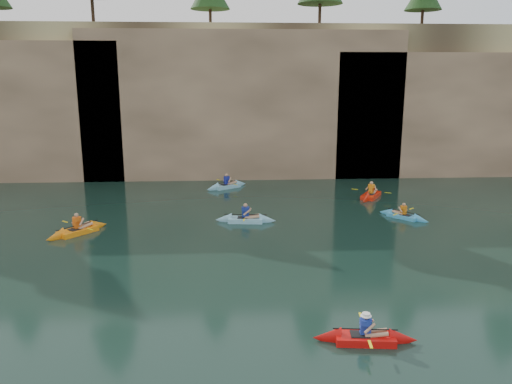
{
  "coord_description": "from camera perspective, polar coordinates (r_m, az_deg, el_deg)",
  "views": [
    {
      "loc": [
        0.65,
        -15.74,
        7.64
      ],
      "look_at": [
        1.85,
        4.36,
        3.0
      ],
      "focal_mm": 35.0,
      "sensor_mm": 36.0,
      "label": 1
    }
  ],
  "objects": [
    {
      "name": "kayaker_ltblue_near",
      "position": [
        26.95,
        -1.21,
        -3.14
      ],
      "size": [
        3.35,
        2.53,
        1.3
      ],
      "rotation": [
        0.0,
        0.0,
        -0.12
      ],
      "color": "#86C5E0",
      "rests_on": "ground"
    },
    {
      "name": "kayaker_red_far",
      "position": [
        33.29,
        13.0,
        -0.34
      ],
      "size": [
        2.57,
        3.5,
        1.33
      ],
      "rotation": [
        0.0,
        0.0,
        1.02
      ],
      "color": "red",
      "rests_on": "ground"
    },
    {
      "name": "cliff_slab_center",
      "position": [
        38.41,
        -1.44,
        10.08
      ],
      "size": [
        24.0,
        2.4,
        11.4
      ],
      "primitive_type": "cube",
      "color": "tan",
      "rests_on": "ground"
    },
    {
      "name": "cliff_slab_east",
      "position": [
        43.97,
        25.91,
        8.15
      ],
      "size": [
        26.0,
        2.4,
        9.84
      ],
      "primitive_type": "cube",
      "color": "tan",
      "rests_on": "ground"
    },
    {
      "name": "ground",
      "position": [
        17.51,
        -5.34,
        -12.96
      ],
      "size": [
        160.0,
        160.0,
        0.0
      ],
      "primitive_type": "plane",
      "color": "black",
      "rests_on": "ground"
    },
    {
      "name": "main_kayaker",
      "position": [
        15.67,
        12.33,
        -15.91
      ],
      "size": [
        3.14,
        2.11,
        1.14
      ],
      "rotation": [
        0.0,
        0.0,
        -0.11
      ],
      "color": "red",
      "rests_on": "ground"
    },
    {
      "name": "kayaker_orange",
      "position": [
        26.56,
        -19.71,
        -4.16
      ],
      "size": [
        2.85,
        3.14,
        1.32
      ],
      "rotation": [
        0.0,
        0.0,
        0.86
      ],
      "color": "orange",
      "rests_on": "ground"
    },
    {
      "name": "sea_cave_east",
      "position": [
        39.2,
        10.44,
        4.86
      ],
      "size": [
        5.0,
        1.0,
        4.5
      ],
      "primitive_type": "cube",
      "color": "black",
      "rests_on": "ground"
    },
    {
      "name": "kayaker_blue_east",
      "position": [
        28.9,
        16.48,
        -2.62
      ],
      "size": [
        2.49,
        2.72,
        1.08
      ],
      "rotation": [
        0.0,
        0.0,
        2.29
      ],
      "color": "#3FA3D9",
      "rests_on": "ground"
    },
    {
      "name": "sea_cave_center",
      "position": [
        38.45,
        -10.36,
        3.73
      ],
      "size": [
        3.5,
        1.0,
        3.2
      ],
      "primitive_type": "cube",
      "color": "black",
      "rests_on": "ground"
    },
    {
      "name": "cliff",
      "position": [
        45.77,
        -4.32,
        10.89
      ],
      "size": [
        70.0,
        16.0,
        12.0
      ],
      "primitive_type": "cube",
      "color": "tan",
      "rests_on": "ground"
    },
    {
      "name": "kayaker_ltblue_mid",
      "position": [
        35.29,
        -3.36,
        0.72
      ],
      "size": [
        3.2,
        2.57,
        1.28
      ],
      "rotation": [
        0.0,
        0.0,
        0.61
      ],
      "color": "#7EBCD3",
      "rests_on": "ground"
    }
  ]
}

